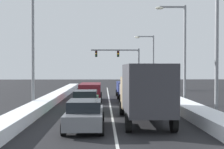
{
  "coord_description": "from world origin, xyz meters",
  "views": [
    {
      "loc": [
        -0.55,
        -8.57,
        3.15
      ],
      "look_at": [
        0.31,
        22.31,
        2.49
      ],
      "focal_mm": 48.1,
      "sensor_mm": 36.0,
      "label": 1
    }
  ],
  "objects_px": {
    "box_truck_right_lane_nearest": "(145,90)",
    "suv_maroon_center_lane_third": "(90,90)",
    "sedan_gray_center_lane_nearest": "(85,114)",
    "street_lamp_right_far": "(150,58)",
    "street_lamp_right_mid": "(181,46)",
    "street_lamp_left_mid": "(37,38)",
    "suv_silver_right_lane_second": "(132,93)",
    "suv_navy_right_lane_third": "(126,88)",
    "traffic_light_gantry": "(124,59)",
    "sedan_green_center_lane_second": "(86,100)",
    "street_lamp_right_near": "(211,44)"
  },
  "relations": [
    {
      "from": "street_lamp_left_mid",
      "to": "suv_navy_right_lane_third",
      "type": "bearing_deg",
      "value": 48.99
    },
    {
      "from": "suv_maroon_center_lane_third",
      "to": "street_lamp_right_far",
      "type": "distance_m",
      "value": 14.69
    },
    {
      "from": "sedan_gray_center_lane_nearest",
      "to": "street_lamp_left_mid",
      "type": "distance_m",
      "value": 10.09
    },
    {
      "from": "sedan_gray_center_lane_nearest",
      "to": "street_lamp_left_mid",
      "type": "relative_size",
      "value": 0.49
    },
    {
      "from": "street_lamp_left_mid",
      "to": "street_lamp_right_far",
      "type": "bearing_deg",
      "value": 56.61
    },
    {
      "from": "sedan_green_center_lane_second",
      "to": "suv_maroon_center_lane_third",
      "type": "relative_size",
      "value": 0.92
    },
    {
      "from": "traffic_light_gantry",
      "to": "street_lamp_right_near",
      "type": "bearing_deg",
      "value": -83.23
    },
    {
      "from": "street_lamp_left_mid",
      "to": "suv_maroon_center_lane_third",
      "type": "bearing_deg",
      "value": 54.99
    },
    {
      "from": "sedan_gray_center_lane_nearest",
      "to": "suv_maroon_center_lane_third",
      "type": "xyz_separation_m",
      "value": [
        -0.3,
        13.42,
        0.25
      ]
    },
    {
      "from": "suv_maroon_center_lane_third",
      "to": "street_lamp_left_mid",
      "type": "height_order",
      "value": "street_lamp_left_mid"
    },
    {
      "from": "suv_navy_right_lane_third",
      "to": "street_lamp_left_mid",
      "type": "height_order",
      "value": "street_lamp_left_mid"
    },
    {
      "from": "suv_navy_right_lane_third",
      "to": "box_truck_right_lane_nearest",
      "type": "bearing_deg",
      "value": -90.42
    },
    {
      "from": "suv_silver_right_lane_second",
      "to": "street_lamp_right_far",
      "type": "xyz_separation_m",
      "value": [
        3.93,
        15.13,
        3.58
      ]
    },
    {
      "from": "suv_silver_right_lane_second",
      "to": "street_lamp_left_mid",
      "type": "xyz_separation_m",
      "value": [
        -7.61,
        -2.37,
        4.43
      ]
    },
    {
      "from": "suv_navy_right_lane_third",
      "to": "sedan_gray_center_lane_nearest",
      "type": "xyz_separation_m",
      "value": [
        -3.42,
        -16.63,
        -0.25
      ]
    },
    {
      "from": "sedan_gray_center_lane_nearest",
      "to": "street_lamp_left_mid",
      "type": "bearing_deg",
      "value": 117.73
    },
    {
      "from": "street_lamp_left_mid",
      "to": "street_lamp_right_near",
      "type": "bearing_deg",
      "value": -24.31
    },
    {
      "from": "street_lamp_right_mid",
      "to": "sedan_gray_center_lane_nearest",
      "type": "bearing_deg",
      "value": -126.63
    },
    {
      "from": "suv_navy_right_lane_third",
      "to": "street_lamp_left_mid",
      "type": "relative_size",
      "value": 0.53
    },
    {
      "from": "sedan_green_center_lane_second",
      "to": "suv_silver_right_lane_second",
      "type": "bearing_deg",
      "value": 43.09
    },
    {
      "from": "box_truck_right_lane_nearest",
      "to": "sedan_gray_center_lane_nearest",
      "type": "xyz_separation_m",
      "value": [
        -3.31,
        -1.63,
        -1.14
      ]
    },
    {
      "from": "box_truck_right_lane_nearest",
      "to": "sedan_gray_center_lane_nearest",
      "type": "relative_size",
      "value": 1.6
    },
    {
      "from": "traffic_light_gantry",
      "to": "street_lamp_right_near",
      "type": "distance_m",
      "value": 28.64
    },
    {
      "from": "suv_maroon_center_lane_third",
      "to": "traffic_light_gantry",
      "type": "relative_size",
      "value": 0.65
    },
    {
      "from": "suv_maroon_center_lane_third",
      "to": "suv_silver_right_lane_second",
      "type": "bearing_deg",
      "value": -39.87
    },
    {
      "from": "traffic_light_gantry",
      "to": "sedan_gray_center_lane_nearest",
      "type": "bearing_deg",
      "value": -97.5
    },
    {
      "from": "street_lamp_right_far",
      "to": "street_lamp_right_mid",
      "type": "bearing_deg",
      "value": -89.1
    },
    {
      "from": "street_lamp_right_far",
      "to": "suv_navy_right_lane_third",
      "type": "bearing_deg",
      "value": -114.23
    },
    {
      "from": "suv_navy_right_lane_third",
      "to": "street_lamp_left_mid",
      "type": "distance_m",
      "value": 12.37
    },
    {
      "from": "box_truck_right_lane_nearest",
      "to": "traffic_light_gantry",
      "type": "distance_m",
      "value": 29.59
    },
    {
      "from": "street_lamp_right_far",
      "to": "street_lamp_left_mid",
      "type": "xyz_separation_m",
      "value": [
        -11.54,
        -17.51,
        0.86
      ]
    },
    {
      "from": "street_lamp_right_far",
      "to": "box_truck_right_lane_nearest",
      "type": "bearing_deg",
      "value": -99.7
    },
    {
      "from": "suv_silver_right_lane_second",
      "to": "suv_maroon_center_lane_third",
      "type": "relative_size",
      "value": 1.0
    },
    {
      "from": "box_truck_right_lane_nearest",
      "to": "suv_silver_right_lane_second",
      "type": "xyz_separation_m",
      "value": [
        0.14,
        8.65,
        -0.88
      ]
    },
    {
      "from": "suv_navy_right_lane_third",
      "to": "sedan_gray_center_lane_nearest",
      "type": "relative_size",
      "value": 1.09
    },
    {
      "from": "box_truck_right_lane_nearest",
      "to": "suv_maroon_center_lane_third",
      "type": "distance_m",
      "value": 12.36
    },
    {
      "from": "box_truck_right_lane_nearest",
      "to": "sedan_gray_center_lane_nearest",
      "type": "distance_m",
      "value": 3.86
    },
    {
      "from": "box_truck_right_lane_nearest",
      "to": "street_lamp_left_mid",
      "type": "xyz_separation_m",
      "value": [
        -7.47,
        6.28,
        3.55
      ]
    },
    {
      "from": "street_lamp_right_near",
      "to": "street_lamp_right_far",
      "type": "bearing_deg",
      "value": 90.23
    },
    {
      "from": "suv_navy_right_lane_third",
      "to": "sedan_green_center_lane_second",
      "type": "distance_m",
      "value": 10.6
    },
    {
      "from": "street_lamp_right_far",
      "to": "street_lamp_left_mid",
      "type": "distance_m",
      "value": 20.98
    },
    {
      "from": "traffic_light_gantry",
      "to": "street_lamp_right_far",
      "type": "bearing_deg",
      "value": -59.94
    },
    {
      "from": "sedan_green_center_lane_second",
      "to": "street_lamp_right_far",
      "type": "bearing_deg",
      "value": 67.52
    },
    {
      "from": "suv_maroon_center_lane_third",
      "to": "street_lamp_left_mid",
      "type": "bearing_deg",
      "value": -125.01
    },
    {
      "from": "suv_silver_right_lane_second",
      "to": "street_lamp_right_near",
      "type": "distance_m",
      "value": 9.35
    },
    {
      "from": "suv_maroon_center_lane_third",
      "to": "street_lamp_right_far",
      "type": "xyz_separation_m",
      "value": [
        7.68,
        12.0,
        3.58
      ]
    },
    {
      "from": "suv_silver_right_lane_second",
      "to": "street_lamp_left_mid",
      "type": "distance_m",
      "value": 9.12
    },
    {
      "from": "suv_navy_right_lane_third",
      "to": "street_lamp_right_far",
      "type": "bearing_deg",
      "value": 65.77
    },
    {
      "from": "street_lamp_left_mid",
      "to": "sedan_gray_center_lane_nearest",
      "type": "bearing_deg",
      "value": -62.27
    },
    {
      "from": "suv_silver_right_lane_second",
      "to": "suv_navy_right_lane_third",
      "type": "distance_m",
      "value": 6.34
    }
  ]
}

